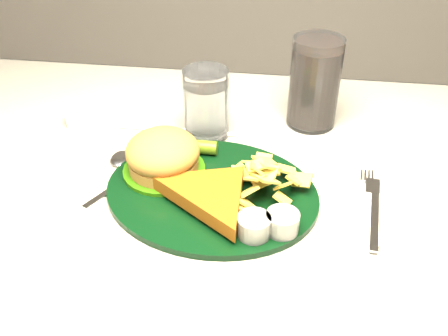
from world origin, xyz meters
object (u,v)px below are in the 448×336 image
(water_glass, at_px, (206,104))
(dinner_plate, at_px, (211,176))
(cola_glass, at_px, (315,83))
(fork_napkin, at_px, (374,217))

(water_glass, bearing_deg, dinner_plate, -78.27)
(dinner_plate, bearing_deg, cola_glass, 68.72)
(fork_napkin, bearing_deg, water_glass, 151.50)
(water_glass, height_order, cola_glass, cola_glass)
(dinner_plate, xyz_separation_m, fork_napkin, (0.23, -0.02, -0.03))
(dinner_plate, bearing_deg, fork_napkin, 5.03)
(cola_glass, height_order, fork_napkin, cola_glass)
(fork_napkin, bearing_deg, dinner_plate, -179.00)
(water_glass, distance_m, cola_glass, 0.19)
(dinner_plate, xyz_separation_m, water_glass, (-0.03, 0.16, 0.02))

